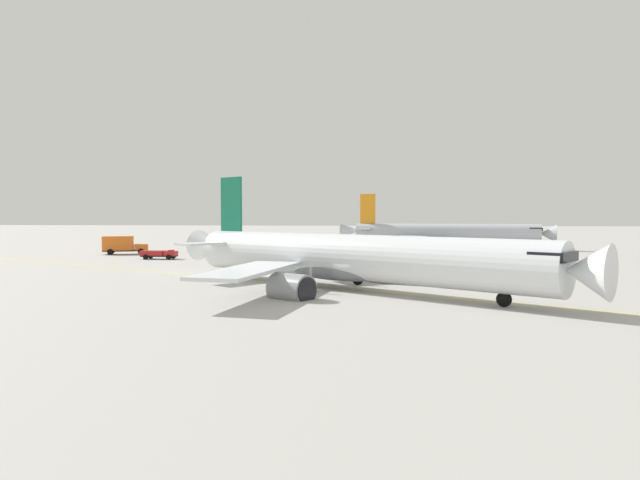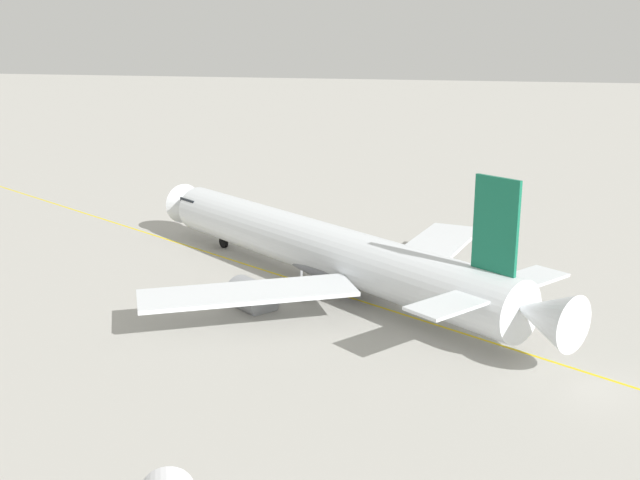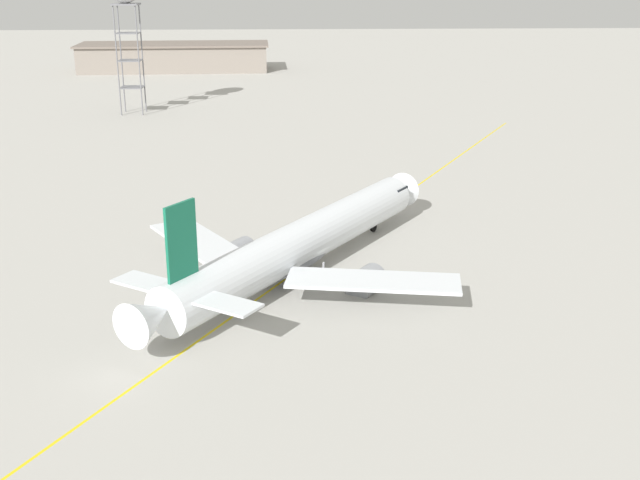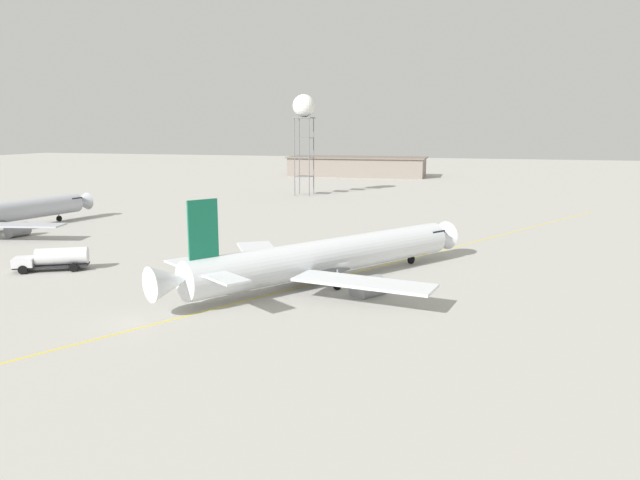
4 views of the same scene
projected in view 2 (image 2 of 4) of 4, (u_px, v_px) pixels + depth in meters
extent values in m
plane|color=#ADAAA3|center=(329.00, 281.00, 60.00)|extent=(600.00, 600.00, 0.00)
cylinder|color=silver|center=(321.00, 248.00, 58.24)|extent=(24.16, 32.88, 4.06)
cone|color=silver|center=(191.00, 206.00, 72.90)|extent=(4.88, 4.65, 3.86)
cone|color=silver|center=(543.00, 315.00, 43.29)|extent=(5.10, 5.25, 3.45)
cube|color=black|center=(203.00, 200.00, 71.02)|extent=(4.20, 3.92, 0.70)
ellipsoid|color=slate|center=(337.00, 267.00, 57.16)|extent=(10.51, 13.07, 2.23)
cube|color=#146B4C|center=(496.00, 225.00, 44.86)|extent=(2.00, 2.78, 5.80)
cube|color=silver|center=(452.00, 304.00, 43.69)|extent=(6.13, 5.32, 0.20)
cube|color=silver|center=(527.00, 279.00, 48.16)|extent=(6.13, 5.32, 0.20)
cube|color=silver|center=(248.00, 293.00, 50.19)|extent=(11.08, 14.58, 0.28)
cube|color=silver|center=(435.00, 246.00, 61.56)|extent=(14.89, 6.57, 0.28)
cylinder|color=gray|center=(252.00, 297.00, 53.91)|extent=(3.97, 4.19, 2.52)
cylinder|color=black|center=(238.00, 291.00, 55.20)|extent=(1.85, 1.33, 2.14)
cylinder|color=gray|center=(392.00, 261.00, 62.62)|extent=(3.97, 4.19, 2.52)
cylinder|color=black|center=(378.00, 257.00, 63.90)|extent=(1.85, 1.33, 2.14)
cylinder|color=#9EA0A5|center=(223.00, 233.00, 69.11)|extent=(0.20, 0.20, 1.73)
cylinder|color=black|center=(224.00, 242.00, 69.33)|extent=(0.87, 1.08, 1.10)
cylinder|color=#9EA0A5|center=(301.00, 282.00, 55.16)|extent=(0.20, 0.20, 1.73)
cylinder|color=black|center=(301.00, 293.00, 55.39)|extent=(0.87, 1.08, 1.10)
cylinder|color=#9EA0A5|center=(370.00, 265.00, 59.39)|extent=(0.20, 0.20, 1.73)
cylinder|color=black|center=(369.00, 275.00, 59.61)|extent=(0.87, 1.08, 1.10)
cube|color=yellow|center=(384.00, 308.00, 53.91)|extent=(85.35, 156.49, 0.01)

